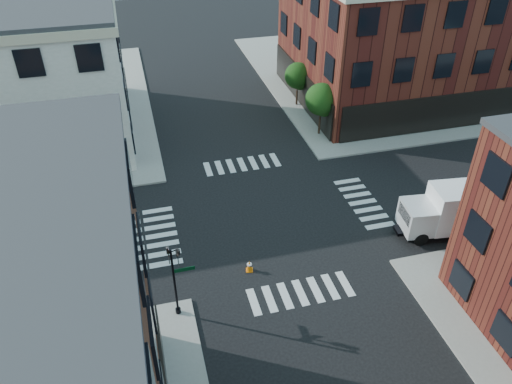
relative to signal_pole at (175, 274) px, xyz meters
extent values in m
plane|color=black|center=(6.72, 6.68, -2.86)|extent=(120.00, 120.00, 0.00)
cube|color=gray|center=(27.72, 27.68, -2.78)|extent=(30.00, 30.00, 0.15)
cube|color=#411310|center=(27.22, 22.68, 3.14)|extent=(25.00, 16.00, 12.00)
cylinder|color=black|center=(14.22, 16.68, -1.97)|extent=(0.18, 0.18, 1.47)
cylinder|color=black|center=(14.22, 16.68, -1.24)|extent=(0.12, 0.12, 1.47)
sphere|color=#0F350E|center=(14.22, 16.68, 0.44)|extent=(2.69, 2.69, 2.69)
sphere|color=#0F350E|center=(14.47, 16.58, -0.10)|extent=(1.85, 1.85, 1.85)
cylinder|color=black|center=(14.22, 22.68, -2.04)|extent=(0.18, 0.18, 1.33)
cylinder|color=black|center=(14.22, 22.68, -1.38)|extent=(0.12, 0.12, 1.33)
sphere|color=#0F350E|center=(14.22, 22.68, 0.14)|extent=(2.43, 2.43, 2.43)
sphere|color=#0F350E|center=(14.47, 22.58, -0.35)|extent=(1.67, 1.67, 1.67)
cylinder|color=black|center=(-0.08, -0.12, -0.56)|extent=(0.12, 0.12, 4.60)
cylinder|color=black|center=(-0.08, -0.12, -2.56)|extent=(0.28, 0.28, 0.30)
cube|color=#053819|center=(0.47, -0.12, 0.29)|extent=(1.10, 0.03, 0.22)
cube|color=#053819|center=(-0.08, 0.43, 0.54)|extent=(0.03, 1.10, 0.22)
imported|color=black|center=(0.27, -0.02, 1.04)|extent=(0.22, 0.18, 1.10)
imported|color=black|center=(-0.18, 0.23, 1.04)|extent=(0.18, 0.22, 1.10)
cube|color=white|center=(18.85, 2.20, -0.93)|extent=(5.55, 2.91, 2.84)
cube|color=#97250D|center=(18.71, 1.04, -0.93)|extent=(2.01, 0.28, 0.64)
cube|color=#97250D|center=(18.99, 3.35, -0.93)|extent=(2.01, 0.28, 0.64)
cube|color=silver|center=(15.39, 2.61, -1.44)|extent=(2.08, 2.40, 1.83)
cube|color=black|center=(14.53, 2.72, -1.12)|extent=(0.30, 1.74, 0.82)
cube|color=black|center=(17.75, 2.33, -2.40)|extent=(7.39, 1.79, 0.23)
cylinder|color=black|center=(15.27, 1.66, -2.40)|extent=(0.95, 0.43, 0.92)
cylinder|color=black|center=(15.50, 3.57, -2.40)|extent=(0.95, 0.43, 0.92)
cylinder|color=black|center=(18.55, 1.26, -2.40)|extent=(0.95, 0.43, 0.92)
cylinder|color=black|center=(18.78, 3.17, -2.40)|extent=(0.95, 0.43, 0.92)
cylinder|color=black|center=(20.73, 1.00, -2.40)|extent=(0.95, 0.43, 0.92)
cylinder|color=black|center=(20.96, 2.91, -2.40)|extent=(0.95, 0.43, 0.92)
cube|color=orange|center=(4.39, 2.13, -2.84)|extent=(0.48, 0.48, 0.04)
cone|color=orange|center=(4.39, 2.13, -2.48)|extent=(0.46, 0.46, 0.75)
cylinder|color=white|center=(4.39, 2.13, -2.38)|extent=(0.29, 0.29, 0.09)
camera|label=1|loc=(-0.69, -18.57, 17.84)|focal=35.00mm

